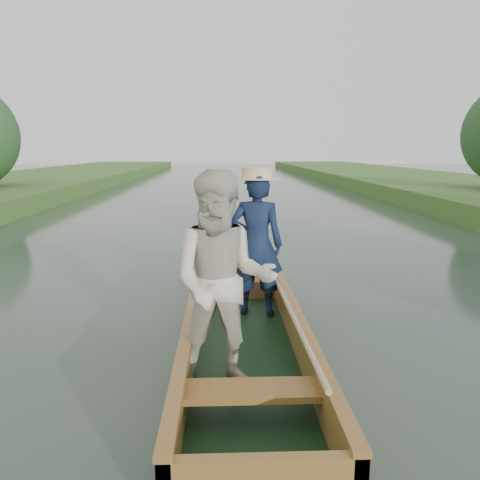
{
  "coord_description": "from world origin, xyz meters",
  "views": [
    {
      "loc": [
        -0.2,
        -4.61,
        1.96
      ],
      "look_at": [
        0.0,
        0.6,
        0.95
      ],
      "focal_mm": 35.0,
      "sensor_mm": 36.0,
      "label": 1
    }
  ],
  "objects": [
    {
      "name": "ground",
      "position": [
        0.0,
        0.0,
        0.0
      ],
      "size": [
        120.0,
        120.0,
        0.0
      ],
      "primitive_type": "plane",
      "color": "#283D30",
      "rests_on": "ground"
    },
    {
      "name": "trees_far",
      "position": [
        0.42,
        8.51,
        2.47
      ],
      "size": [
        23.13,
        14.05,
        4.52
      ],
      "color": "#47331E",
      "rests_on": "ground"
    },
    {
      "name": "punt",
      "position": [
        -0.04,
        -0.23,
        0.62
      ],
      "size": [
        1.19,
        5.0,
        1.82
      ],
      "color": "black",
      "rests_on": "ground"
    }
  ]
}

